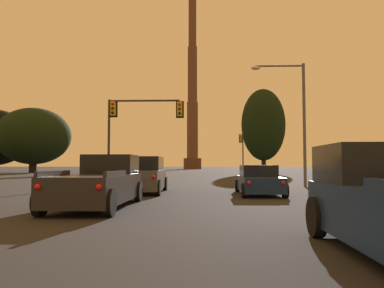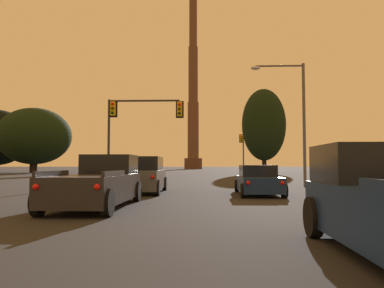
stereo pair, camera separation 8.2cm
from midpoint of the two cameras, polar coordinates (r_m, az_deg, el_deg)
suv_left_lane_front at (r=19.53m, az=-7.47°, el=-4.76°), size 2.21×4.94×1.86m
pickup_truck_left_lane_second at (r=13.36m, az=-13.95°, el=-5.83°), size 2.18×5.51×1.82m
sedan_right_lane_front at (r=18.52m, az=9.98°, el=-5.54°), size 2.01×4.71×1.43m
traffic_light_far_right at (r=56.08m, az=7.59°, el=-0.59°), size 0.78×0.50×6.05m
traffic_light_overhead_left at (r=27.68m, az=-8.98°, el=3.76°), size 5.67×0.50×6.23m
street_lamp at (r=25.98m, az=15.35°, el=5.07°), size 3.61×0.36×8.25m
smokestack at (r=129.74m, az=0.05°, el=6.87°), size 6.06×6.06×61.67m
treeline_center_left at (r=73.13m, az=-23.04°, el=1.11°), size 13.25×11.92×11.71m
treeline_far_right at (r=64.29m, az=10.77°, el=2.90°), size 7.35×6.62×14.31m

